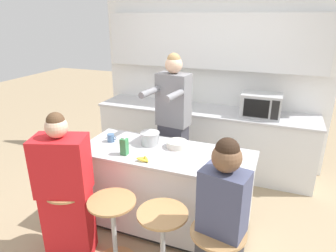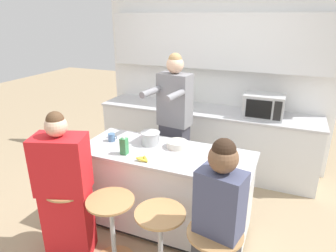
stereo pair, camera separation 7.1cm
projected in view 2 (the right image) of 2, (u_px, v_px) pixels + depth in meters
name	position (u px, v px, depth m)	size (l,w,h in m)	color
ground_plane	(165.00, 225.00, 3.30)	(16.00, 16.00, 0.00)	tan
wall_back	(214.00, 61.00, 4.30)	(3.35, 0.22, 2.70)	white
back_counter	(205.00, 139.00, 4.42)	(3.11, 0.64, 0.91)	silver
kitchen_island	(165.00, 190.00, 3.14)	(1.76, 0.72, 0.89)	black
bar_stool_leftmost	(71.00, 213.00, 2.85)	(0.42, 0.42, 0.68)	tan
bar_stool_center_left	(112.00, 226.00, 2.67)	(0.42, 0.42, 0.68)	tan
bar_stool_center_right	(160.00, 240.00, 2.51)	(0.42, 0.42, 0.68)	tan
person_cooking	(174.00, 128.00, 3.59)	(0.44, 0.60, 1.78)	#383842
person_wrapped_blanket	(65.00, 191.00, 2.71)	(0.52, 0.42, 1.43)	red
person_seated_near	(218.00, 232.00, 2.20)	(0.37, 0.32, 1.42)	#333338
cooking_pot	(150.00, 138.00, 3.14)	(0.29, 0.20, 0.13)	#B7BABC
fruit_bowl	(236.00, 174.00, 2.49)	(0.18, 0.18, 0.08)	white
mixing_bowl_steel	(177.00, 144.00, 3.07)	(0.22, 0.22, 0.07)	silver
coffee_cup_near	(112.00, 137.00, 3.23)	(0.11, 0.07, 0.09)	#4C7099
banana_bunch	(143.00, 159.00, 2.79)	(0.14, 0.10, 0.05)	yellow
juice_carton	(124.00, 146.00, 2.91)	(0.06, 0.06, 0.18)	#38844C
microwave	(264.00, 106.00, 3.89)	(0.51, 0.34, 0.31)	#B2B5B7
potted_plant	(183.00, 97.00, 4.33)	(0.19, 0.19, 0.27)	beige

